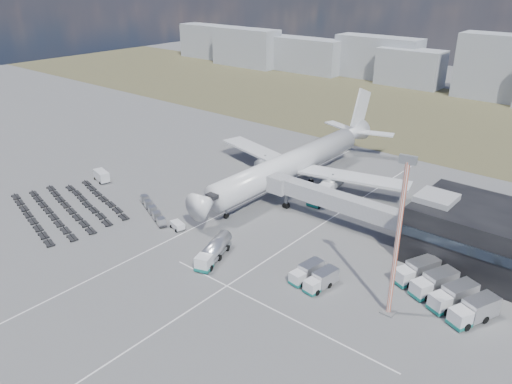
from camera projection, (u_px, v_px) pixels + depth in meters
The scene contains 16 objects.
ground at pixel (193, 235), 92.79m from camera, with size 420.00×420.00×0.00m, color #565659.
grass_strip at pixel (429, 115), 169.83m from camera, with size 420.00×90.00×0.01m, color #49402C.
lane_markings at pixel (243, 246), 89.16m from camera, with size 47.12×110.00×0.01m.
terminal at pixel (509, 244), 79.41m from camera, with size 30.40×16.40×11.00m.
jet_bridge at pixel (327, 198), 95.71m from camera, with size 30.30×3.80×7.05m.
airliner at pixel (296, 162), 113.31m from camera, with size 51.59×64.53×17.62m.
skyline at pixel (461, 71), 196.20m from camera, with size 312.19×24.78×23.92m.
fuel_tanker at pixel (214, 251), 84.48m from camera, with size 5.70×10.30×3.24m.
pushback_tug at pixel (178, 226), 94.67m from camera, with size 3.05×1.72×1.40m, color silver.
utility_van at pixel (102, 176), 116.04m from camera, with size 4.79×2.17×2.52m, color silver.
catering_truck at pixel (321, 195), 105.14m from camera, with size 3.22×7.08×3.18m.
service_trucks_near at pixel (314, 276), 77.92m from camera, with size 5.97×6.84×2.49m.
service_trucks_far at pixel (443, 290), 74.05m from camera, with size 15.78×12.53×3.08m.
uld_row at pixel (153, 210), 100.45m from camera, with size 13.71×6.92×1.56m.
baggage_dollies at pixel (67, 208), 102.62m from camera, with size 29.75×21.87×0.64m.
floodlight_mast at pixel (398, 240), 66.83m from camera, with size 2.29×1.85×24.02m.
Camera 1 is at (61.30, -54.99, 45.04)m, focal length 35.00 mm.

